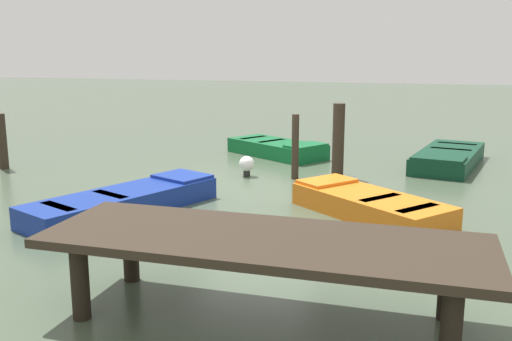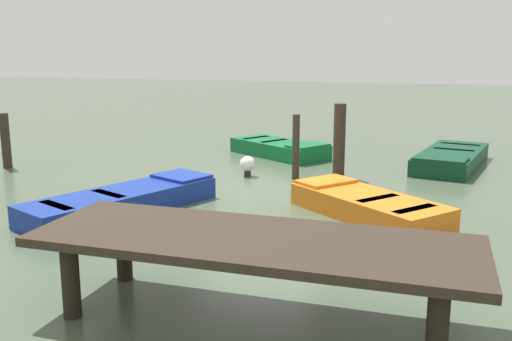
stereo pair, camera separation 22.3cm
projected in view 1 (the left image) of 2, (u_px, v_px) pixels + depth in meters
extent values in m
plane|color=#475642|center=(256.00, 186.00, 12.56)|extent=(80.00, 80.00, 0.00)
cube|color=#33281E|center=(264.00, 241.00, 6.22)|extent=(4.84, 1.66, 0.10)
cylinder|color=black|center=(80.00, 282.00, 6.33)|extent=(0.20, 0.20, 0.85)
cylinder|color=black|center=(131.00, 249.00, 7.39)|extent=(0.20, 0.20, 0.85)
cylinder|color=black|center=(451.00, 330.00, 5.25)|extent=(0.20, 0.20, 0.85)
cylinder|color=black|center=(448.00, 283.00, 6.32)|extent=(0.20, 0.20, 0.85)
cube|color=navy|center=(124.00, 202.00, 10.52)|extent=(2.51, 3.86, 0.40)
cube|color=silver|center=(123.00, 194.00, 10.49)|extent=(2.06, 3.25, 0.04)
cube|color=navy|center=(182.00, 176.00, 11.56)|extent=(1.23, 1.15, 0.06)
cube|color=#A4A49F|center=(110.00, 195.00, 10.27)|extent=(0.86, 0.53, 0.04)
cube|color=#A4A49F|center=(58.00, 207.00, 9.50)|extent=(0.86, 0.53, 0.04)
cube|color=#0F602D|center=(277.00, 149.00, 16.12)|extent=(3.08, 2.58, 0.40)
cube|color=orange|center=(277.00, 144.00, 16.09)|extent=(2.57, 2.12, 0.04)
cube|color=#0F602D|center=(306.00, 145.00, 15.25)|extent=(1.13, 1.27, 0.06)
cube|color=#B06E1E|center=(272.00, 141.00, 16.24)|extent=(0.68, 0.91, 0.04)
cube|color=#B06E1E|center=(253.00, 138.00, 16.82)|extent=(0.68, 0.91, 0.04)
cube|color=orange|center=(370.00, 206.00, 10.26)|extent=(3.05, 2.78, 0.40)
cube|color=black|center=(371.00, 198.00, 10.23)|extent=(2.54, 2.30, 0.04)
cube|color=orange|center=(327.00, 181.00, 11.14)|extent=(1.17, 1.23, 0.06)
cube|color=black|center=(380.00, 198.00, 10.04)|extent=(0.73, 0.84, 0.04)
cube|color=black|center=(417.00, 209.00, 9.39)|extent=(0.73, 0.84, 0.04)
cube|color=#0C3823|center=(448.00, 158.00, 14.72)|extent=(1.99, 3.73, 0.40)
cube|color=maroon|center=(449.00, 153.00, 14.69)|extent=(1.60, 3.15, 0.04)
cube|color=#0C3823|center=(439.00, 158.00, 13.48)|extent=(1.31, 1.00, 0.06)
cube|color=maroon|center=(451.00, 150.00, 14.92)|extent=(1.04, 0.40, 0.04)
cube|color=maroon|center=(457.00, 144.00, 15.76)|extent=(1.04, 0.40, 0.04)
cylinder|color=#33281E|center=(2.00, 141.00, 14.28)|extent=(0.22, 0.22, 1.37)
cylinder|color=#33281E|center=(338.00, 140.00, 13.39)|extent=(0.28, 0.28, 1.70)
cylinder|color=#33281E|center=(295.00, 147.00, 13.12)|extent=(0.16, 0.16, 1.49)
cylinder|color=#262626|center=(247.00, 174.00, 13.53)|extent=(0.16, 0.16, 0.12)
sphere|color=white|center=(247.00, 164.00, 13.48)|extent=(0.36, 0.36, 0.36)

